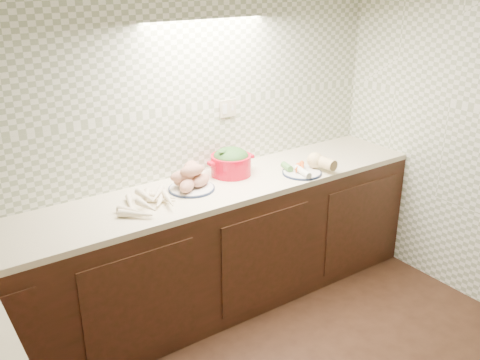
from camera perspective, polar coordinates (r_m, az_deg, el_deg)
room at (r=2.02m, az=13.96°, el=3.48°), size 3.60×3.60×2.60m
parsnip_pile at (r=3.24m, az=-9.94°, el=-2.40°), size 0.43×0.35×0.07m
sweet_potato_plate at (r=3.45m, az=-5.33°, el=0.12°), size 0.30×0.30×0.18m
onion_bowl at (r=3.58m, az=-5.19°, el=0.41°), size 0.13×0.13×0.10m
dutch_oven at (r=3.67m, az=-0.97°, el=1.98°), size 0.35×0.30×0.19m
veg_plate at (r=3.76m, az=7.23°, el=1.54°), size 0.34×0.28×0.13m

